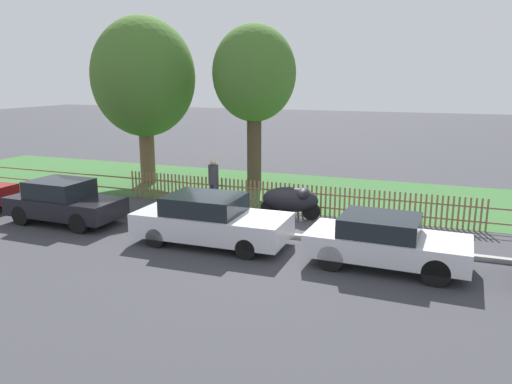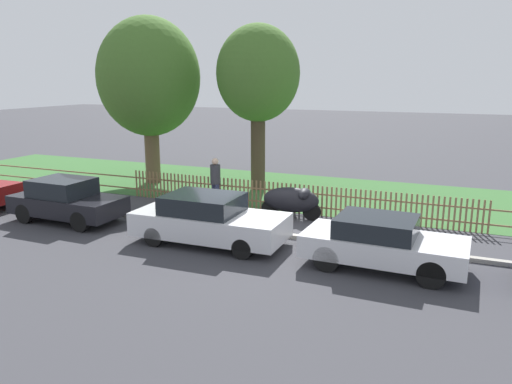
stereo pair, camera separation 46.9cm
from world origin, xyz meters
name	(u,v)px [view 2 (the right image)]	position (x,y,z in m)	size (l,w,h in m)	color
ground_plane	(258,235)	(0.00, 0.00, 0.00)	(120.00, 120.00, 0.00)	#38383D
kerb_stone	(259,232)	(0.00, 0.10, 0.06)	(38.63, 0.20, 0.12)	#9E998E
grass_strip	(316,192)	(0.00, 6.32, 0.01)	(38.63, 6.98, 0.01)	#33602D
park_fence	(288,198)	(0.00, 2.84, 0.54)	(38.63, 0.05, 1.07)	olive
parked_car_black_saloon	(67,200)	(-6.46, -1.09, 0.73)	(3.84, 1.75, 1.44)	black
parked_car_navy_estate	(208,219)	(-1.02, -1.26, 0.71)	(4.46, 1.95, 1.43)	silver
parked_car_red_compact	(382,242)	(3.92, -1.31, 0.69)	(4.04, 1.89, 1.32)	silver
covered_motorcycle	(292,200)	(0.39, 2.11, 0.67)	(2.07, 0.81, 1.10)	black
tree_nearest_kerb	(149,78)	(-7.52, 5.48, 4.71)	(4.53, 4.53, 7.36)	brown
tree_behind_motorcycle	(258,75)	(-2.50, 6.02, 4.81)	(3.47, 3.47, 6.89)	#473828
pedestrian_near_fence	(215,180)	(-2.73, 2.50, 1.04)	(0.52, 0.52, 1.85)	#2D3351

